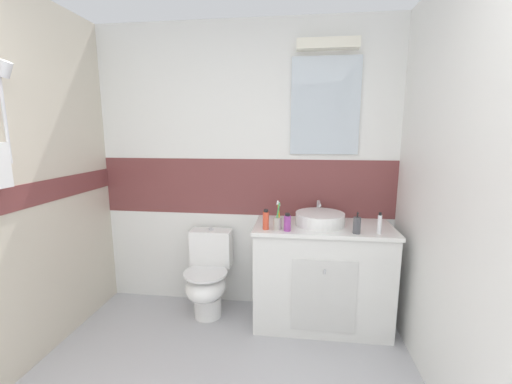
{
  "coord_description": "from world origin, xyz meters",
  "views": [
    {
      "loc": [
        0.46,
        -0.4,
        1.58
      ],
      "look_at": [
        0.16,
        1.94,
        1.14
      ],
      "focal_mm": 22.68,
      "sensor_mm": 36.0,
      "label": 1
    }
  ],
  "objects_px": {
    "toothbrush_cup": "(277,222)",
    "deodorant_spray_can": "(266,220)",
    "toothpaste_tube_upright": "(380,224)",
    "soap_dispenser": "(357,225)",
    "toilet": "(208,277)",
    "sink_basin": "(320,218)",
    "lotion_bottle_short": "(287,223)"
  },
  "relations": [
    {
      "from": "toilet",
      "to": "soap_dispenser",
      "type": "bearing_deg",
      "value": -9.69
    },
    {
      "from": "sink_basin",
      "to": "deodorant_spray_can",
      "type": "relative_size",
      "value": 2.77
    },
    {
      "from": "sink_basin",
      "to": "toothpaste_tube_upright",
      "type": "xyz_separation_m",
      "value": [
        0.41,
        -0.19,
        0.02
      ]
    },
    {
      "from": "deodorant_spray_can",
      "to": "lotion_bottle_short",
      "type": "bearing_deg",
      "value": -7.37
    },
    {
      "from": "toilet",
      "to": "lotion_bottle_short",
      "type": "distance_m",
      "value": 0.91
    },
    {
      "from": "sink_basin",
      "to": "toothbrush_cup",
      "type": "bearing_deg",
      "value": -152.73
    },
    {
      "from": "soap_dispenser",
      "to": "toilet",
      "type": "bearing_deg",
      "value": 170.31
    },
    {
      "from": "toothbrush_cup",
      "to": "toothpaste_tube_upright",
      "type": "bearing_deg",
      "value": -1.57
    },
    {
      "from": "toothbrush_cup",
      "to": "deodorant_spray_can",
      "type": "relative_size",
      "value": 1.45
    },
    {
      "from": "sink_basin",
      "to": "deodorant_spray_can",
      "type": "xyz_separation_m",
      "value": [
        -0.42,
        -0.18,
        0.02
      ]
    },
    {
      "from": "deodorant_spray_can",
      "to": "lotion_bottle_short",
      "type": "xyz_separation_m",
      "value": [
        0.16,
        -0.02,
        -0.01
      ]
    },
    {
      "from": "toilet",
      "to": "toothpaste_tube_upright",
      "type": "height_order",
      "value": "toothpaste_tube_upright"
    },
    {
      "from": "soap_dispenser",
      "to": "toothbrush_cup",
      "type": "bearing_deg",
      "value": 176.91
    },
    {
      "from": "deodorant_spray_can",
      "to": "soap_dispenser",
      "type": "bearing_deg",
      "value": -1.86
    },
    {
      "from": "toothbrush_cup",
      "to": "deodorant_spray_can",
      "type": "height_order",
      "value": "toothbrush_cup"
    },
    {
      "from": "soap_dispenser",
      "to": "deodorant_spray_can",
      "type": "bearing_deg",
      "value": 178.14
    },
    {
      "from": "toothpaste_tube_upright",
      "to": "deodorant_spray_can",
      "type": "distance_m",
      "value": 0.83
    },
    {
      "from": "sink_basin",
      "to": "deodorant_spray_can",
      "type": "height_order",
      "value": "sink_basin"
    },
    {
      "from": "toothbrush_cup",
      "to": "lotion_bottle_short",
      "type": "bearing_deg",
      "value": -21.94
    },
    {
      "from": "toothpaste_tube_upright",
      "to": "lotion_bottle_short",
      "type": "distance_m",
      "value": 0.67
    },
    {
      "from": "sink_basin",
      "to": "soap_dispenser",
      "type": "xyz_separation_m",
      "value": [
        0.25,
        -0.2,
        0.01
      ]
    },
    {
      "from": "toothbrush_cup",
      "to": "deodorant_spray_can",
      "type": "xyz_separation_m",
      "value": [
        -0.09,
        -0.01,
        0.02
      ]
    },
    {
      "from": "toilet",
      "to": "toothpaste_tube_upright",
      "type": "relative_size",
      "value": 4.64
    },
    {
      "from": "toothbrush_cup",
      "to": "lotion_bottle_short",
      "type": "height_order",
      "value": "toothbrush_cup"
    },
    {
      "from": "toilet",
      "to": "toothbrush_cup",
      "type": "xyz_separation_m",
      "value": [
        0.61,
        -0.17,
        0.56
      ]
    },
    {
      "from": "soap_dispenser",
      "to": "deodorant_spray_can",
      "type": "relative_size",
      "value": 1.04
    },
    {
      "from": "toilet",
      "to": "deodorant_spray_can",
      "type": "bearing_deg",
      "value": -19.26
    },
    {
      "from": "toothbrush_cup",
      "to": "deodorant_spray_can",
      "type": "bearing_deg",
      "value": -173.67
    },
    {
      "from": "soap_dispenser",
      "to": "lotion_bottle_short",
      "type": "xyz_separation_m",
      "value": [
        -0.51,
        0.0,
        0.0
      ]
    },
    {
      "from": "soap_dispenser",
      "to": "toothpaste_tube_upright",
      "type": "distance_m",
      "value": 0.16
    },
    {
      "from": "lotion_bottle_short",
      "to": "toothpaste_tube_upright",
      "type": "bearing_deg",
      "value": 0.91
    },
    {
      "from": "toothbrush_cup",
      "to": "lotion_bottle_short",
      "type": "distance_m",
      "value": 0.08
    }
  ]
}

